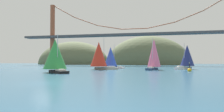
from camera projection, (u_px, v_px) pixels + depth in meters
The scene contains 10 objects.
ground_plane at pixel (42, 83), 26.65m from camera, with size 360.00×360.00×0.00m, color navy.
headland_left at pixel (73, 64), 170.61m from camera, with size 58.95×44.00×37.07m, color #5B6647.
headland_center at pixel (147, 65), 156.91m from camera, with size 63.25×44.00×43.00m, color #5B6647.
suspension_bridge at pixel (134, 34), 119.54m from camera, with size 139.53×6.00×38.28m.
sailboat_pink_spinnaker at pixel (154, 54), 65.81m from camera, with size 5.16×8.13×10.06m.
sailboat_green_sail at pixel (55, 55), 50.58m from camera, with size 9.33×8.97×9.10m.
sailboat_scarlet_sail at pixel (99, 55), 67.67m from camera, with size 9.72×7.07×10.36m.
sailboat_blue_spinnaker at pixel (111, 57), 74.54m from camera, with size 8.00×7.18×8.71m.
sailboat_navy_sail at pixel (187, 56), 70.58m from camera, with size 7.75×7.38×8.73m.
channel_buoy at pixel (189, 70), 56.78m from camera, with size 1.10×1.10×2.64m.
Camera 1 is at (14.79, -23.98, 2.89)m, focal length 33.41 mm.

